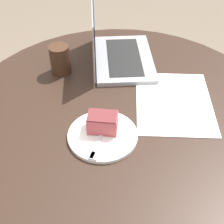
% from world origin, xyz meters
% --- Properties ---
extents(ground_plane, '(12.00, 12.00, 0.00)m').
position_xyz_m(ground_plane, '(0.00, 0.00, 0.00)').
color(ground_plane, '#6B5B4C').
extents(dining_table, '(1.14, 1.14, 0.76)m').
position_xyz_m(dining_table, '(0.00, 0.00, 0.62)').
color(dining_table, black).
rests_on(dining_table, ground_plane).
extents(paper_document, '(0.40, 0.35, 0.00)m').
position_xyz_m(paper_document, '(-0.08, 0.17, 0.76)').
color(paper_document, white).
rests_on(paper_document, dining_table).
extents(plate, '(0.22, 0.22, 0.01)m').
position_xyz_m(plate, '(0.16, -0.01, 0.77)').
color(plate, white).
rests_on(plate, dining_table).
extents(cake_slice, '(0.08, 0.11, 0.06)m').
position_xyz_m(cake_slice, '(0.14, -0.01, 0.81)').
color(cake_slice, '#B74C51').
rests_on(cake_slice, plate).
extents(fork, '(0.17, 0.03, 0.00)m').
position_xyz_m(fork, '(0.20, -0.01, 0.78)').
color(fork, silver).
rests_on(fork, plate).
extents(coffee_glass, '(0.08, 0.08, 0.11)m').
position_xyz_m(coffee_glass, '(-0.12, -0.29, 0.82)').
color(coffee_glass, '#3D2619').
rests_on(coffee_glass, dining_table).
extents(laptop, '(0.42, 0.36, 0.24)m').
position_xyz_m(laptop, '(-0.27, -0.11, 0.81)').
color(laptop, gray).
rests_on(laptop, dining_table).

